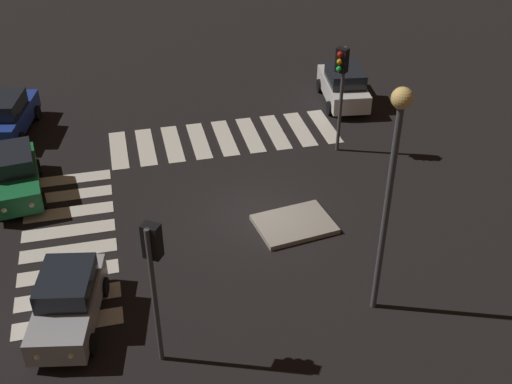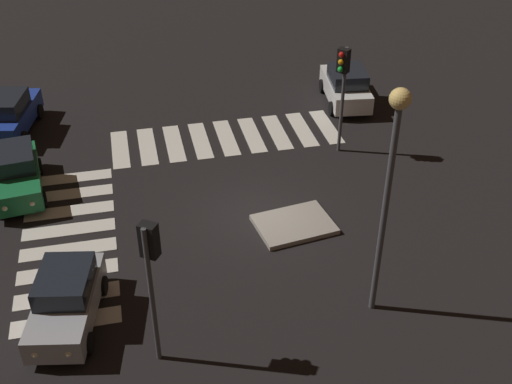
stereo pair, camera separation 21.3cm
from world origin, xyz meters
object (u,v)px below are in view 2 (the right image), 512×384
Objects in this scene: car_white at (346,86)px; street_lamp at (391,168)px; traffic_light_south at (343,75)px; car_blue at (8,114)px; car_silver at (66,299)px; traffic_island at (294,224)px; car_green at (15,173)px; traffic_light_north at (151,260)px.

street_lamp is (3.86, 13.46, 4.07)m from car_white.
traffic_light_south reaches higher than car_white.
car_white is at bearing -79.70° from car_blue.
car_silver is at bearing 140.62° from car_white.
traffic_island is at bearing -74.69° from street_lamp.
car_white is 0.59× the size of street_lamp.
car_green is at bearing 114.69° from car_white.
traffic_light_north is at bearing 63.47° from car_silver.
street_lamp is (-11.57, 13.93, 4.05)m from car_blue.
car_blue reaches higher than traffic_island.
traffic_light_south is at bearing 164.00° from car_white.
traffic_light_north is at bearing 19.11° from car_green.
street_lamp is (-8.87, 1.46, 4.13)m from car_silver.
car_blue is at bearing 95.58° from car_white.
car_silver is 0.97× the size of car_green.
car_white is at bearing 144.27° from car_silver.
traffic_light_south is (-3.17, -4.67, 3.38)m from traffic_island.
traffic_island is at bearing 58.65° from car_green.
traffic_island is 0.66× the size of car_blue.
car_blue is 0.99× the size of traffic_light_north.
car_blue is 5.13m from car_green.
car_green is at bearing -39.34° from traffic_light_south.
traffic_light_north is at bearing 4.08° from street_lamp.
traffic_light_south is at bearing 84.34° from car_green.
traffic_island is 14.10m from car_blue.
car_silver is at bearing 86.98° from traffic_light_north.
traffic_light_north is at bearing 43.19° from traffic_island.
car_blue reaches higher than car_silver.
car_white is (-5.06, -9.06, 0.79)m from traffic_island.
car_blue reaches higher than car_green.
traffic_light_north is (8.35, 9.53, -0.08)m from traffic_light_south.
traffic_light_north is (10.24, 13.91, 2.51)m from car_white.
traffic_light_south is (1.89, 4.39, 2.59)m from car_white.
street_lamp is at bearing -128.24° from car_blue.
car_green is 0.90× the size of traffic_light_south.
traffic_island is 6.58m from traffic_light_south.
traffic_island is 0.72× the size of car_silver.
car_white is 0.93× the size of traffic_light_south.
traffic_light_south is at bearing -6.75° from traffic_light_north.
street_lamp is at bearing 105.31° from traffic_island.
car_silver is 0.91× the size of car_blue.
traffic_light_north is 6.59m from street_lamp.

